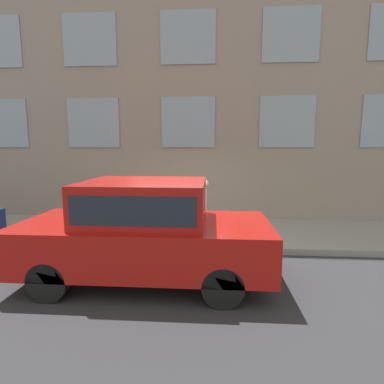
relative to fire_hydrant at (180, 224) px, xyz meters
name	(u,v)px	position (x,y,z in m)	size (l,w,h in m)	color
ground_plane	(178,253)	(-0.48, 0.00, -0.57)	(80.00, 80.00, 0.00)	#2D2D30
sidewalk	(184,232)	(0.98, 0.00, -0.50)	(2.92, 60.00, 0.15)	gray
building_facade	(188,32)	(2.58, 0.00, 5.35)	(0.33, 40.00, 11.80)	gray
fire_hydrant	(180,224)	(0.00, 0.00, 0.00)	(0.28, 0.40, 0.82)	red
person	(204,203)	(0.16, -0.57, 0.49)	(0.37, 0.24, 1.51)	#232328
parked_car_red_near	(145,228)	(-1.93, 0.42, 0.42)	(1.97, 4.44, 1.84)	black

